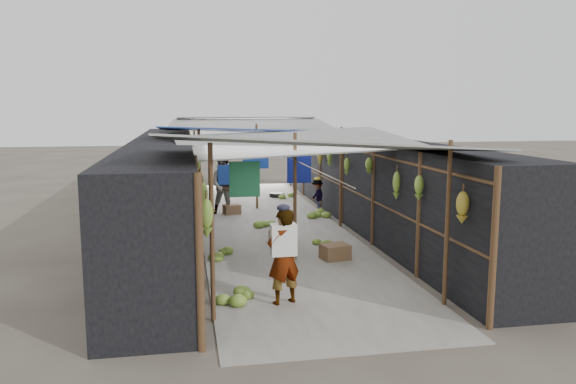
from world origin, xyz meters
TOP-DOWN VIEW (x-y plane):
  - ground at (0.00, 0.00)m, footprint 80.00×80.00m
  - aisle_slab at (0.00, 6.50)m, footprint 3.60×16.00m
  - stall_left at (-2.70, 6.50)m, footprint 1.40×15.00m
  - stall_right at (2.70, 6.50)m, footprint 1.40×15.00m
  - crate_near at (-0.00, 4.57)m, footprint 0.65×0.58m
  - crate_mid at (0.82, 2.90)m, footprint 0.62×0.53m
  - crate_back at (-0.84, 8.24)m, footprint 0.53×0.47m
  - black_basin at (0.96, 11.13)m, footprint 0.53×0.53m
  - vendor_elderly at (-0.67, 0.52)m, footprint 0.66×0.54m
  - shopper_blue at (-1.04, 8.16)m, footprint 0.92×0.75m
  - vendor_seated at (1.70, 8.15)m, footprint 0.45×0.68m
  - market_canopy at (0.02, 6.85)m, footprint 5.62×15.20m
  - hanging_bananas at (-0.01, 6.06)m, footprint 3.95×13.64m
  - floor_bananas at (-0.02, 5.63)m, footprint 3.88×10.54m

SIDE VIEW (x-z plane):
  - ground at x=0.00m, z-range 0.00..0.00m
  - aisle_slab at x=0.00m, z-range 0.00..0.02m
  - black_basin at x=0.96m, z-range 0.00..0.16m
  - crate_back at x=-0.84m, z-range 0.00..0.29m
  - floor_bananas at x=-0.02m, z-range -0.03..0.33m
  - crate_mid at x=0.82m, z-range 0.00..0.32m
  - crate_near at x=0.00m, z-range 0.00..0.32m
  - vendor_seated at x=1.70m, z-range 0.00..0.99m
  - vendor_elderly at x=-0.67m, z-range 0.00..1.54m
  - shopper_blue at x=-1.04m, z-range 0.00..1.74m
  - stall_left at x=-2.70m, z-range 0.00..2.30m
  - stall_right at x=2.70m, z-range 0.00..2.30m
  - hanging_bananas at x=-0.01m, z-range 1.23..2.07m
  - market_canopy at x=0.02m, z-range 1.02..3.79m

